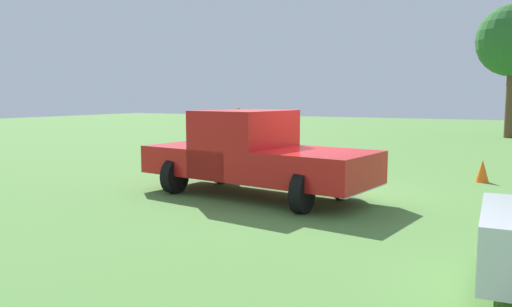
% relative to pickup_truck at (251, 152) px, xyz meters
% --- Properties ---
extents(ground_plane, '(80.00, 80.00, 0.00)m').
position_rel_pickup_truck_xyz_m(ground_plane, '(-0.51, 0.78, -0.93)').
color(ground_plane, '#54843D').
extents(pickup_truck, '(2.75, 5.21, 1.80)m').
position_rel_pickup_truck_xyz_m(pickup_truck, '(0.00, 0.00, 0.00)').
color(pickup_truck, black).
rests_on(pickup_truck, ground_plane).
extents(person_bystander, '(0.42, 0.42, 1.71)m').
position_rel_pickup_truck_xyz_m(person_bystander, '(-5.49, -3.53, 0.04)').
color(person_bystander, navy).
rests_on(person_bystander, ground_plane).
extents(traffic_cone, '(0.32, 0.32, 0.55)m').
position_rel_pickup_truck_xyz_m(traffic_cone, '(-4.12, 4.20, -0.65)').
color(traffic_cone, orange).
rests_on(traffic_cone, ground_plane).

